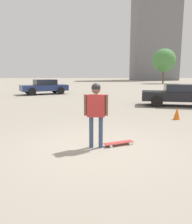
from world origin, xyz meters
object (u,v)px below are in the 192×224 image
at_px(skateboard, 119,143).
at_px(traffic_cone, 177,113).
at_px(person, 96,107).
at_px(car_parked_near, 181,94).
at_px(car_parked_far, 44,87).

bearing_deg(skateboard, traffic_cone, -152.08).
height_order(person, skateboard, person).
xyz_separation_m(car_parked_near, traffic_cone, (-1.79, -4.05, -0.46)).
bearing_deg(car_parked_near, person, 67.75).
xyz_separation_m(skateboard, car_parked_near, (4.76, 7.52, 0.65)).
bearing_deg(car_parked_far, traffic_cone, 96.85).
height_order(person, car_parked_near, person).
bearing_deg(skateboard, car_parked_far, -92.84).
bearing_deg(car_parked_near, traffic_cone, 79.02).
distance_m(person, traffic_cone, 5.19).
bearing_deg(traffic_cone, skateboard, -130.59).
relative_size(car_parked_far, traffic_cone, 9.13).
bearing_deg(person, skateboard, 18.05).
height_order(car_parked_near, car_parked_far, car_parked_far).
distance_m(car_parked_near, car_parked_far, 13.15).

